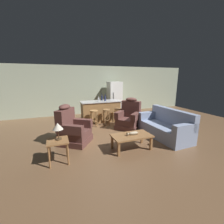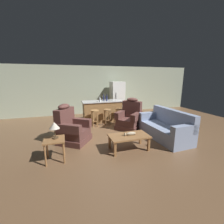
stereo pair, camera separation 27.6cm
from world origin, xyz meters
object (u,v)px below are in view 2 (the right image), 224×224
(bar_stool_left, at_px, (95,115))
(recliner_near_island, at_px, (130,118))
(fish_figurine, at_px, (130,134))
(end_table, at_px, (54,143))
(table_lamp, at_px, (54,126))
(kitchen_island, at_px, (102,111))
(bottle_short_amber, at_px, (100,100))
(recliner_near_lamp, at_px, (72,129))
(bar_stool_right, at_px, (119,113))
(couch, at_px, (166,128))
(bar_stool_middle, at_px, (107,114))
(bottle_wine_dark, at_px, (104,98))
(coffee_table, at_px, (129,137))
(bottle_tall_green, at_px, (107,98))
(refrigerator, at_px, (117,98))

(bar_stool_left, bearing_deg, recliner_near_island, -27.87)
(fish_figurine, height_order, recliner_near_island, recliner_near_island)
(end_table, bearing_deg, table_lamp, 41.81)
(end_table, xyz_separation_m, bar_stool_left, (1.44, 2.33, 0.01))
(kitchen_island, xyz_separation_m, bottle_short_amber, (-0.15, -0.21, 0.56))
(recliner_near_lamp, xyz_separation_m, kitchen_island, (1.47, 1.94, 0.06))
(fish_figurine, bearing_deg, recliner_near_island, 66.16)
(recliner_near_lamp, height_order, bar_stool_right, recliner_near_lamp)
(couch, height_order, bar_stool_left, couch)
(end_table, distance_m, kitchen_island, 3.53)
(bottle_short_amber, bearing_deg, bar_stool_left, -127.86)
(table_lamp, xyz_separation_m, bar_stool_middle, (1.95, 2.30, -0.40))
(fish_figurine, relative_size, kitchen_island, 0.19)
(bar_stool_left, relative_size, bottle_wine_dark, 2.25)
(couch, xyz_separation_m, bar_stool_left, (-2.01, 1.92, 0.13))
(coffee_table, xyz_separation_m, couch, (1.52, 0.42, -0.02))
(bar_stool_right, relative_size, bottle_wine_dark, 2.25)
(fish_figurine, height_order, bar_stool_left, bar_stool_left)
(table_lamp, xyz_separation_m, bottle_wine_dark, (2.00, 3.09, 0.20))
(recliner_near_island, height_order, bar_stool_middle, recliner_near_island)
(fish_figurine, height_order, bottle_tall_green, bottle_tall_green)
(recliner_near_island, relative_size, table_lamp, 2.93)
(bar_stool_middle, bearing_deg, bottle_tall_green, 76.08)
(fish_figurine, height_order, couch, couch)
(recliner_near_lamp, xyz_separation_m, bar_stool_left, (0.99, 1.31, 0.05))
(kitchen_island, distance_m, bottle_tall_green, 0.63)
(fish_figurine, xyz_separation_m, recliner_near_lamp, (-1.52, 1.02, -0.04))
(couch, relative_size, bottle_tall_green, 6.15)
(couch, xyz_separation_m, refrigerator, (-0.39, 3.75, 0.54))
(recliner_near_island, distance_m, bottle_short_amber, 1.56)
(couch, bearing_deg, refrigerator, -86.48)
(bottle_wine_dark, bearing_deg, couch, -62.30)
(table_lamp, distance_m, refrigerator, 5.13)
(couch, xyz_separation_m, recliner_near_island, (-0.75, 1.25, 0.08))
(refrigerator, bearing_deg, coffee_table, -105.19)
(bar_stool_middle, bearing_deg, bottle_wine_dark, 85.91)
(couch, height_order, end_table, couch)
(table_lamp, relative_size, kitchen_island, 0.23)
(coffee_table, bearing_deg, bottle_wine_dark, 88.25)
(kitchen_island, height_order, refrigerator, refrigerator)
(bar_stool_left, distance_m, bottle_tall_green, 1.07)
(bottle_wine_dark, bearing_deg, bottle_short_amber, -125.96)
(couch, relative_size, recliner_near_lamp, 1.61)
(bar_stool_right, xyz_separation_m, bottle_short_amber, (-0.75, 0.42, 0.57))
(table_lamp, xyz_separation_m, bottle_short_amber, (1.73, 2.72, 0.17))
(coffee_table, bearing_deg, recliner_near_island, 65.37)
(recliner_near_lamp, relative_size, bar_stool_right, 1.76)
(bar_stool_right, bearing_deg, bottle_tall_green, 125.03)
(table_lamp, height_order, bottle_wine_dark, bottle_wine_dark)
(bar_stool_middle, bearing_deg, kitchen_island, 95.21)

